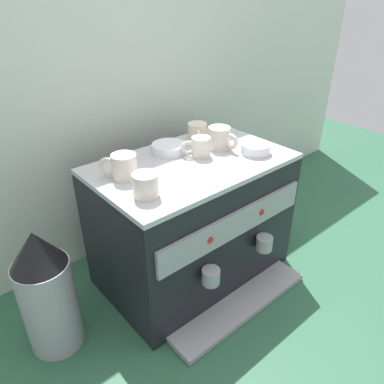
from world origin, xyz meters
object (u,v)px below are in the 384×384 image
(ceramic_bowl_1, at_px, (255,148))
(milk_pitcher, at_px, (277,219))
(ceramic_cup_3, at_px, (200,147))
(ceramic_cup_4, at_px, (197,132))
(espresso_machine, at_px, (193,221))
(ceramic_cup_0, at_px, (145,184))
(coffee_grinder, at_px, (47,292))
(ceramic_cup_2, at_px, (123,166))
(ceramic_cup_1, at_px, (220,138))
(ceramic_bowl_0, at_px, (169,148))

(ceramic_bowl_1, height_order, milk_pitcher, ceramic_bowl_1)
(ceramic_cup_3, bearing_deg, ceramic_cup_4, 52.11)
(espresso_machine, xyz_separation_m, ceramic_cup_0, (-0.24, -0.08, 0.27))
(ceramic_bowl_1, bearing_deg, ceramic_cup_4, 109.59)
(coffee_grinder, bearing_deg, ceramic_bowl_1, -9.08)
(ceramic_cup_2, relative_size, ceramic_bowl_1, 0.96)
(ceramic_cup_1, relative_size, ceramic_cup_2, 1.21)
(coffee_grinder, bearing_deg, espresso_machine, -3.41)
(ceramic_cup_4, relative_size, coffee_grinder, 0.23)
(ceramic_cup_1, bearing_deg, ceramic_bowl_0, 150.88)
(ceramic_bowl_1, height_order, coffee_grinder, ceramic_bowl_1)
(coffee_grinder, height_order, milk_pitcher, coffee_grinder)
(milk_pitcher, bearing_deg, espresso_machine, 174.47)
(ceramic_cup_3, distance_m, ceramic_bowl_1, 0.19)
(ceramic_cup_1, xyz_separation_m, ceramic_bowl_1, (0.06, -0.11, -0.02))
(ceramic_cup_3, xyz_separation_m, milk_pitcher, (0.40, -0.06, -0.43))
(espresso_machine, distance_m, ceramic_cup_0, 0.37)
(ceramic_cup_3, relative_size, milk_pitcher, 0.74)
(ceramic_bowl_0, bearing_deg, milk_pitcher, -18.43)
(espresso_machine, height_order, ceramic_bowl_1, ceramic_bowl_1)
(ceramic_cup_1, height_order, ceramic_bowl_1, ceramic_cup_1)
(ceramic_cup_1, distance_m, ceramic_cup_3, 0.10)
(ceramic_cup_3, bearing_deg, ceramic_bowl_0, 123.40)
(ceramic_cup_2, height_order, milk_pitcher, ceramic_cup_2)
(ceramic_cup_0, bearing_deg, ceramic_cup_2, 86.04)
(ceramic_cup_0, height_order, ceramic_bowl_0, ceramic_cup_0)
(ceramic_cup_0, height_order, ceramic_bowl_1, ceramic_cup_0)
(ceramic_bowl_0, relative_size, milk_pitcher, 0.93)
(ceramic_cup_4, distance_m, milk_pitcher, 0.56)
(ceramic_bowl_0, relative_size, coffee_grinder, 0.28)
(ceramic_cup_3, xyz_separation_m, coffee_grinder, (-0.57, 0.01, -0.29))
(ceramic_cup_4, bearing_deg, ceramic_bowl_1, -70.41)
(ceramic_cup_0, height_order, ceramic_cup_1, ceramic_cup_1)
(ceramic_cup_3, relative_size, ceramic_cup_4, 0.96)
(espresso_machine, relative_size, ceramic_cup_1, 5.53)
(ceramic_bowl_0, bearing_deg, ceramic_bowl_1, -41.75)
(ceramic_cup_4, bearing_deg, milk_pitcher, -28.14)
(ceramic_bowl_1, bearing_deg, ceramic_cup_3, 146.75)
(ceramic_bowl_0, bearing_deg, ceramic_cup_1, -29.12)
(ceramic_cup_0, bearing_deg, milk_pitcher, 3.02)
(ceramic_bowl_0, bearing_deg, ceramic_cup_4, 6.34)
(ceramic_cup_1, bearing_deg, espresso_machine, -171.01)
(ceramic_bowl_0, bearing_deg, ceramic_cup_2, -163.62)
(ceramic_bowl_0, distance_m, ceramic_bowl_1, 0.29)
(ceramic_bowl_1, bearing_deg, ceramic_bowl_0, 138.25)
(ceramic_cup_0, bearing_deg, coffee_grinder, 158.67)
(ceramic_cup_0, xyz_separation_m, ceramic_cup_3, (0.29, 0.10, -0.00))
(espresso_machine, height_order, ceramic_cup_3, ceramic_cup_3)
(espresso_machine, bearing_deg, ceramic_cup_1, 8.99)
(espresso_machine, relative_size, ceramic_cup_2, 6.69)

